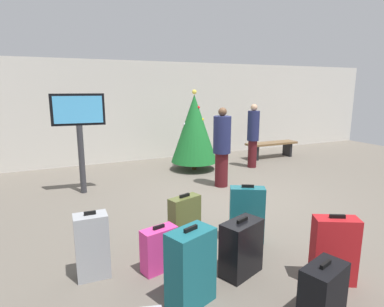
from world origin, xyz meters
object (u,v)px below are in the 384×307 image
Objects in this scene: flight_info_kiosk at (79,123)px; traveller_1 at (222,146)px; suitcase_1 at (334,250)px; suitcase_4 at (241,248)px; traveller_0 at (253,134)px; suitcase_5 at (191,267)px; suitcase_3 at (92,246)px; waiting_bench at (271,146)px; suitcase_0 at (185,223)px; suitcase_6 at (159,249)px; suitcase_7 at (247,214)px; holiday_tree at (194,129)px; suitcase_8 at (323,294)px.

traveller_1 is at bearing -15.65° from flight_info_kiosk.
suitcase_4 is at bearing 146.47° from suitcase_1.
suitcase_5 is at bearing -130.86° from traveller_0.
suitcase_3 is (-2.42, 1.21, -0.00)m from suitcase_1.
suitcase_0 reaches higher than waiting_bench.
flight_info_kiosk reaches higher than suitcase_0.
flight_info_kiosk reaches higher than traveller_0.
suitcase_6 is at bearing 148.69° from suitcase_1.
suitcase_4 is 0.79m from suitcase_5.
waiting_bench is at bearing 31.40° from traveller_0.
suitcase_1 is (2.19, -4.39, -1.06)m from flight_info_kiosk.
suitcase_3 is 0.96× the size of suitcase_7.
suitcase_5 is at bearing -46.95° from suitcase_3.
traveller_0 is 5.85m from suitcase_3.
holiday_tree reaches higher than suitcase_6.
holiday_tree is 4.85m from suitcase_6.
holiday_tree is 3.67× the size of suitcase_6.
suitcase_3 is (-5.88, -4.28, 0.01)m from waiting_bench.
flight_info_kiosk is 1.21× the size of waiting_bench.
holiday_tree is 1.60m from traveller_0.
traveller_0 is at bearing 49.14° from suitcase_5.
suitcase_1 is at bearing -11.53° from suitcase_5.
suitcase_1 is 1.26m from suitcase_7.
suitcase_0 is at bearing -116.54° from holiday_tree.
suitcase_5 is (-0.75, -0.23, 0.07)m from suitcase_4.
holiday_tree is 4.93m from suitcase_4.
holiday_tree is 5.41m from suitcase_5.
traveller_1 is 2.17× the size of suitcase_3.
flight_info_kiosk reaches higher than suitcase_3.
suitcase_0 reaches higher than suitcase_4.
traveller_0 is 5.26m from suitcase_1.
holiday_tree reaches higher than suitcase_7.
holiday_tree is 1.59m from traveller_1.
waiting_bench is 2.11× the size of suitcase_3.
traveller_1 reaches higher than traveller_0.
suitcase_0 is 1.36× the size of suitcase_6.
suitcase_7 is (1.86, -3.18, -1.05)m from flight_info_kiosk.
suitcase_1 is 0.72m from suitcase_8.
suitcase_8 is at bearing -41.41° from suitcase_3.
holiday_tree is 5.27m from suitcase_1.
waiting_bench is 7.23m from suitcase_5.
suitcase_4 reaches higher than suitcase_8.
suitcase_3 is at bearing 153.40° from suitcase_1.
suitcase_5 is at bearing -162.62° from suitcase_4.
traveller_0 is at bearing -148.60° from waiting_bench.
suitcase_3 is at bearing -141.82° from traveller_1.
suitcase_8 is (0.26, -0.97, -0.05)m from suitcase_4.
suitcase_1 is at bearing -115.17° from traveller_0.
suitcase_3 is (-1.21, -0.16, 0.01)m from suitcase_0.
suitcase_7 reaches higher than suitcase_1.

